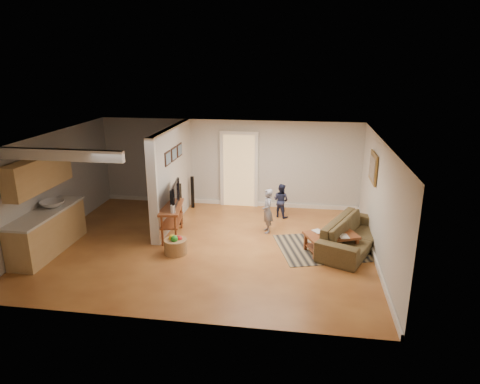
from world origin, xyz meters
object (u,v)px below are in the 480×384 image
(speaker_left, at_px, (179,204))
(child, at_px, (267,232))
(toy_basket, at_px, (176,246))
(sofa, at_px, (352,248))
(speaker_right, at_px, (193,192))
(tv_console, at_px, (172,209))
(coffee_table, at_px, (332,238))
(toddler, at_px, (280,217))

(speaker_left, xyz_separation_m, child, (2.30, -0.17, -0.55))
(speaker_left, bearing_deg, toy_basket, -62.52)
(sofa, xyz_separation_m, speaker_left, (-4.30, 0.86, 0.55))
(speaker_right, height_order, toy_basket, speaker_right)
(toy_basket, bearing_deg, sofa, 12.18)
(tv_console, bearing_deg, speaker_left, 85.20)
(coffee_table, xyz_separation_m, toddler, (-1.25, 2.09, -0.34))
(speaker_left, relative_size, speaker_right, 1.19)
(child, xyz_separation_m, toddler, (0.27, 1.13, 0.00))
(tv_console, height_order, speaker_right, tv_console)
(coffee_table, distance_m, child, 1.82)
(tv_console, relative_size, toy_basket, 2.56)
(tv_console, bearing_deg, toddler, 25.83)
(toy_basket, height_order, toddler, toddler)
(tv_console, distance_m, toy_basket, 1.09)
(sofa, xyz_separation_m, tv_console, (-4.24, 0.06, 0.71))
(speaker_right, distance_m, child, 2.80)
(toddler, bearing_deg, coffee_table, 150.02)
(speaker_left, height_order, toy_basket, speaker_left)
(toy_basket, height_order, child, child)
(coffee_table, bearing_deg, sofa, 28.37)
(tv_console, distance_m, speaker_right, 2.17)
(sofa, relative_size, speaker_left, 2.09)
(speaker_left, xyz_separation_m, toddler, (2.57, 0.96, -0.55))
(toddler, bearing_deg, sofa, 162.76)
(coffee_table, bearing_deg, toy_basket, -170.38)
(speaker_left, height_order, speaker_right, speaker_left)
(toy_basket, xyz_separation_m, child, (1.90, 1.53, -0.19))
(sofa, distance_m, speaker_left, 4.42)
(coffee_table, xyz_separation_m, toy_basket, (-3.41, -0.58, -0.15))
(speaker_left, distance_m, toddler, 2.80)
(toy_basket, bearing_deg, speaker_left, 103.20)
(child, bearing_deg, coffee_table, 41.49)
(tv_console, relative_size, speaker_right, 1.40)
(speaker_left, bearing_deg, coffee_table, -2.17)
(child, bearing_deg, tv_console, -90.39)
(tv_console, relative_size, toddler, 1.39)
(tv_console, relative_size, speaker_left, 1.18)
(speaker_left, relative_size, toddler, 1.19)
(sofa, bearing_deg, speaker_left, 102.96)
(coffee_table, relative_size, child, 1.15)
(toddler, bearing_deg, speaker_left, 49.72)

